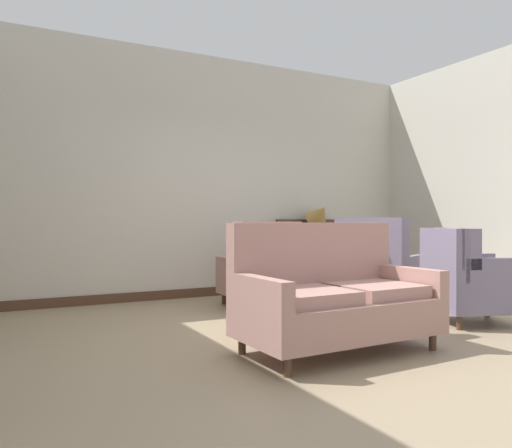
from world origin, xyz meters
The scene contains 13 objects.
ground centered at (0.00, 0.00, 0.00)m, with size 9.05×9.05×0.00m, color #9E896B.
wall_back centered at (0.00, 2.65, 1.66)m, with size 6.62×0.08×3.32m, color beige.
wall_right centered at (3.23, 0.79, 1.66)m, with size 0.08×3.71×3.32m, color beige.
baseboard_back centered at (0.00, 2.59, 0.06)m, with size 6.46×0.03×0.12m, color #4C3323.
coffee_table centered at (0.22, 0.30, 0.43)m, with size 0.94×0.94×0.52m.
porcelain_vase centered at (0.25, 0.32, 0.68)m, with size 0.16×0.16×0.37m.
settee centered at (-0.32, -0.55, 0.42)m, with size 1.62×0.86×1.03m.
armchair_near_window centered at (0.10, 1.46, 0.44)m, with size 0.79×0.82×1.03m.
armchair_near_sideboard centered at (1.45, 0.93, 0.45)m, with size 1.13×1.13×1.08m.
armchair_foreground_right centered at (1.54, -0.32, 0.43)m, with size 1.03×0.98×0.97m.
side_table centered at (1.26, 0.86, 0.43)m, with size 0.57×0.57×0.71m.
sideboard centered at (1.46, 2.35, 0.49)m, with size 1.07×0.36×1.06m.
gramophone centered at (1.50, 2.27, 1.11)m, with size 0.36×0.45×0.51m.
Camera 1 is at (-2.75, -3.82, 1.05)m, focal length 35.18 mm.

